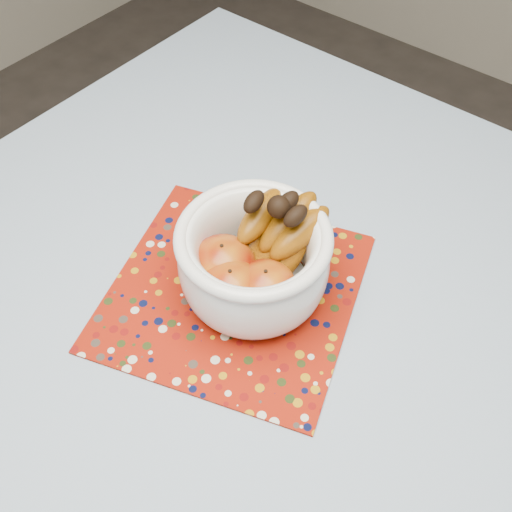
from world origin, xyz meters
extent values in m
cube|color=brown|center=(0.00, 0.00, 0.73)|extent=(1.20, 1.20, 0.04)
cylinder|color=brown|center=(-0.53, 0.53, 0.35)|extent=(0.06, 0.06, 0.71)
cube|color=#6383A5|center=(0.00, 0.00, 0.76)|extent=(1.32, 1.32, 0.01)
cube|color=maroon|center=(-0.11, 0.06, 0.76)|extent=(0.43, 0.43, 0.00)
cylinder|color=white|center=(-0.09, 0.08, 0.77)|extent=(0.11, 0.11, 0.01)
cylinder|color=white|center=(-0.09, 0.08, 0.78)|extent=(0.15, 0.15, 0.01)
torus|color=white|center=(-0.09, 0.08, 0.88)|extent=(0.21, 0.21, 0.02)
ellipsoid|color=#731004|center=(-0.12, 0.05, 0.83)|extent=(0.09, 0.09, 0.08)
ellipsoid|color=#731004|center=(-0.05, 0.06, 0.82)|extent=(0.08, 0.08, 0.08)
ellipsoid|color=#731004|center=(-0.09, 0.03, 0.83)|extent=(0.09, 0.09, 0.08)
sphere|color=black|center=(-0.08, 0.13, 0.91)|extent=(0.03, 0.03, 0.03)
camera|label=1|loc=(0.23, -0.31, 1.46)|focal=42.00mm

